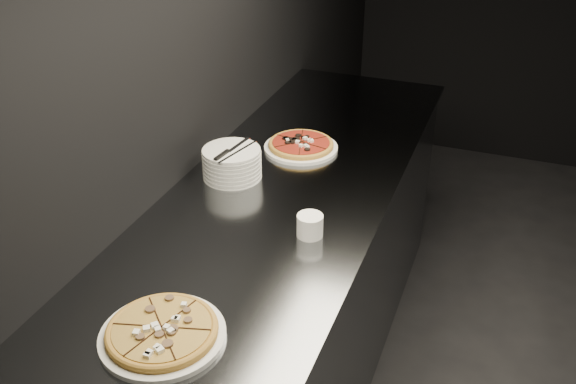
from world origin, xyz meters
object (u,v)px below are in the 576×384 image
(pizza_tomato, at_px, (301,145))
(ramekin, at_px, (310,225))
(counter, at_px, (284,292))
(cutlery, at_px, (231,151))
(pizza_mushroom, at_px, (162,332))
(plate_stack, at_px, (232,163))

(pizza_tomato, distance_m, ramekin, 0.61)
(pizza_tomato, bearing_deg, ramekin, -67.64)
(counter, xyz_separation_m, ramekin, (0.18, -0.25, 0.50))
(ramekin, bearing_deg, cutlery, 146.96)
(counter, relative_size, pizza_mushroom, 7.11)
(plate_stack, distance_m, cutlery, 0.06)
(cutlery, bearing_deg, counter, 7.58)
(pizza_mushroom, xyz_separation_m, pizza_tomato, (-0.04, 1.12, -0.00))
(pizza_tomato, bearing_deg, counter, -81.19)
(cutlery, xyz_separation_m, ramekin, (0.38, -0.25, -0.07))
(cutlery, relative_size, ramekin, 2.64)
(counter, distance_m, ramekin, 0.58)
(pizza_mushroom, relative_size, ramekin, 4.19)
(counter, height_order, pizza_mushroom, pizza_mushroom)
(counter, xyz_separation_m, cutlery, (-0.20, -0.00, 0.57))
(counter, distance_m, plate_stack, 0.55)
(pizza_tomato, height_order, cutlery, cutlery)
(pizza_mushroom, distance_m, plate_stack, 0.85)
(pizza_mushroom, xyz_separation_m, ramekin, (0.19, 0.56, 0.02))
(counter, bearing_deg, cutlery, -179.95)
(plate_stack, bearing_deg, pizza_mushroom, -76.67)
(pizza_tomato, distance_m, cutlery, 0.36)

